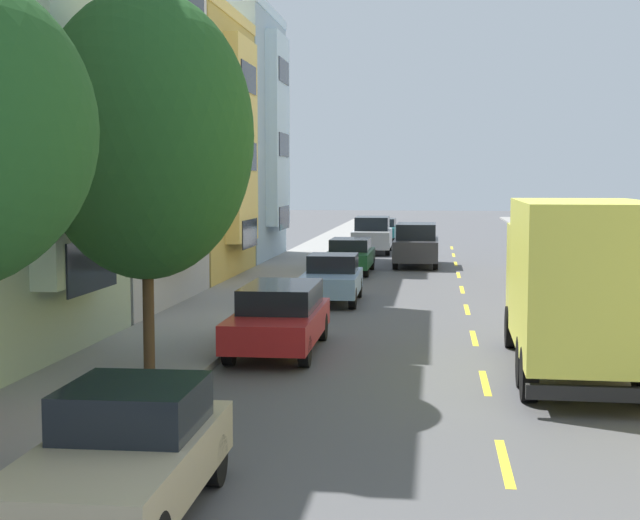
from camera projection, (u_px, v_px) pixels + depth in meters
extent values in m
plane|color=#4C4C4F|center=(460.00, 280.00, 35.32)|extent=(160.00, 160.00, 0.00)
cube|color=gray|center=(270.00, 282.00, 34.22)|extent=(3.20, 120.00, 0.14)
cube|color=yellow|center=(505.00, 462.00, 12.59)|extent=(0.14, 2.20, 0.01)
cube|color=yellow|center=(485.00, 383.00, 17.53)|extent=(0.14, 2.20, 0.01)
cube|color=yellow|center=(474.00, 338.00, 22.47)|extent=(0.14, 2.20, 0.01)
cube|color=yellow|center=(467.00, 309.00, 27.41)|extent=(0.14, 2.20, 0.01)
cube|color=yellow|center=(462.00, 290.00, 32.36)|extent=(0.14, 2.20, 0.01)
cube|color=yellow|center=(458.00, 275.00, 37.30)|extent=(0.14, 2.20, 0.01)
cube|color=yellow|center=(456.00, 264.00, 42.24)|extent=(0.14, 2.20, 0.01)
cube|color=yellow|center=(454.00, 255.00, 47.18)|extent=(0.14, 2.20, 0.01)
cube|color=yellow|center=(452.00, 248.00, 52.12)|extent=(0.14, 2.20, 0.01)
cube|color=beige|center=(75.00, 64.00, 18.90)|extent=(0.55, 3.62, 9.05)
cube|color=#1E232D|center=(93.00, 265.00, 19.23)|extent=(0.04, 2.75, 1.10)
cube|color=#1E232D|center=(89.00, 98.00, 18.92)|extent=(0.04, 2.75, 1.10)
cube|color=silver|center=(183.00, 95.00, 27.05)|extent=(0.55, 3.62, 9.23)
cube|color=#1E232D|center=(195.00, 238.00, 27.39)|extent=(0.04, 2.75, 1.10)
cube|color=#1E232D|center=(193.00, 119.00, 27.07)|extent=(0.04, 2.75, 1.10)
cube|color=tan|center=(96.00, 152.00, 36.06)|extent=(11.17, 8.06, 9.97)
cube|color=#F9D572|center=(227.00, 14.00, 34.94)|extent=(0.60, 8.06, 0.44)
cube|color=#F9D572|center=(242.00, 141.00, 35.30)|extent=(0.55, 3.62, 7.78)
cube|color=#1E232D|center=(250.00, 234.00, 35.58)|extent=(0.04, 2.75, 1.10)
cube|color=#1E232D|center=(249.00, 156.00, 35.31)|extent=(0.04, 2.75, 1.10)
cube|color=#1E232D|center=(249.00, 78.00, 35.05)|extent=(0.04, 2.75, 1.10)
cube|color=#9EB7CC|center=(141.00, 141.00, 44.26)|extent=(12.93, 8.06, 11.51)
cube|color=#CAE7FE|center=(267.00, 12.00, 42.96)|extent=(0.60, 8.06, 0.44)
cube|color=#CAE7FE|center=(278.00, 130.00, 43.38)|extent=(0.55, 3.62, 8.98)
cube|color=#1E232D|center=(284.00, 218.00, 43.71)|extent=(0.04, 2.75, 1.10)
cube|color=#1E232D|center=(284.00, 145.00, 43.41)|extent=(0.04, 2.75, 1.10)
cube|color=#1E232D|center=(284.00, 71.00, 43.10)|extent=(0.04, 2.75, 1.10)
cylinder|color=#47331E|center=(149.00, 310.00, 17.44)|extent=(0.22, 0.22, 2.54)
ellipsoid|color=#1E4C1E|center=(146.00, 135.00, 17.15)|extent=(4.08, 4.08, 5.43)
cube|color=#D8D84C|center=(583.00, 276.00, 17.15)|extent=(2.52, 5.29, 2.83)
cube|color=#D8D84C|center=(560.00, 273.00, 20.89)|extent=(2.35, 1.95, 2.20)
cube|color=black|center=(556.00, 249.00, 21.73)|extent=(2.02, 0.13, 0.97)
cube|color=black|center=(601.00, 394.00, 14.79)|extent=(2.40, 0.22, 0.24)
cylinder|color=black|center=(606.00, 329.00, 20.89)|extent=(0.30, 0.97, 0.96)
cylinder|color=black|center=(511.00, 327.00, 21.21)|extent=(0.30, 0.97, 0.96)
cylinder|color=black|center=(529.00, 374.00, 16.05)|extent=(0.30, 0.97, 0.96)
cylinder|color=black|center=(524.00, 362.00, 17.13)|extent=(0.30, 0.97, 0.96)
cube|color=#AD1E1E|center=(279.00, 324.00, 20.62)|extent=(1.87, 4.72, 0.62)
cube|color=black|center=(281.00, 296.00, 20.94)|extent=(1.63, 2.84, 0.55)
cylinder|color=black|center=(229.00, 350.00, 19.15)|extent=(0.23, 0.66, 0.66)
cylinder|color=black|center=(305.00, 351.00, 18.97)|extent=(0.23, 0.66, 0.66)
cylinder|color=black|center=(257.00, 326.00, 22.32)|extent=(0.23, 0.66, 0.66)
cylinder|color=black|center=(322.00, 327.00, 22.13)|extent=(0.23, 0.66, 0.66)
cube|color=#195B60|center=(382.00, 231.00, 57.83)|extent=(1.89, 4.54, 0.60)
cube|color=black|center=(383.00, 222.00, 58.00)|extent=(1.63, 2.19, 0.50)
cylinder|color=black|center=(368.00, 237.00, 56.46)|extent=(0.23, 0.66, 0.66)
cylinder|color=black|center=(393.00, 238.00, 56.23)|extent=(0.23, 0.66, 0.66)
cylinder|color=black|center=(372.00, 234.00, 59.48)|extent=(0.23, 0.66, 0.66)
cylinder|color=black|center=(396.00, 235.00, 59.25)|extent=(0.23, 0.66, 0.66)
cube|color=#194C28|center=(350.00, 258.00, 38.04)|extent=(1.82, 4.51, 0.60)
cube|color=black|center=(350.00, 245.00, 38.21)|extent=(1.59, 2.17, 0.50)
cylinder|color=black|center=(327.00, 269.00, 36.65)|extent=(0.22, 0.66, 0.66)
cylinder|color=black|center=(366.00, 269.00, 36.45)|extent=(0.22, 0.66, 0.66)
cylinder|color=black|center=(335.00, 262.00, 39.68)|extent=(0.22, 0.66, 0.66)
cylinder|color=black|center=(372.00, 262.00, 39.47)|extent=(0.22, 0.66, 0.66)
cube|color=orange|center=(584.00, 268.00, 33.55)|extent=(1.94, 4.74, 0.62)
cube|color=black|center=(586.00, 253.00, 33.13)|extent=(1.67, 2.86, 0.55)
cylinder|color=black|center=(600.00, 273.00, 35.03)|extent=(0.24, 0.67, 0.66)
cylinder|color=black|center=(557.00, 272.00, 35.27)|extent=(0.24, 0.67, 0.66)
cylinder|color=black|center=(614.00, 282.00, 31.88)|extent=(0.24, 0.67, 0.66)
cylinder|color=black|center=(567.00, 281.00, 32.12)|extent=(0.24, 0.67, 0.66)
cube|color=#7A9EC6|center=(332.00, 283.00, 28.90)|extent=(1.82, 4.03, 0.62)
cube|color=black|center=(333.00, 263.00, 29.32)|extent=(1.56, 1.71, 0.55)
cylinder|color=black|center=(302.00, 297.00, 27.66)|extent=(0.23, 0.66, 0.66)
cylinder|color=black|center=(353.00, 298.00, 27.50)|extent=(0.23, 0.66, 0.66)
cylinder|color=black|center=(313.00, 287.00, 30.35)|extent=(0.23, 0.66, 0.66)
cylinder|color=black|center=(358.00, 288.00, 30.19)|extent=(0.23, 0.66, 0.66)
cube|color=silver|center=(549.00, 251.00, 41.85)|extent=(1.90, 4.54, 0.60)
cube|color=black|center=(550.00, 239.00, 41.58)|extent=(1.63, 2.20, 0.50)
cylinder|color=black|center=(563.00, 255.00, 43.27)|extent=(0.24, 0.66, 0.66)
cylinder|color=black|center=(529.00, 255.00, 43.50)|extent=(0.24, 0.66, 0.66)
cylinder|color=black|center=(571.00, 261.00, 40.26)|extent=(0.24, 0.66, 0.66)
cylinder|color=black|center=(535.00, 260.00, 40.49)|extent=(0.24, 0.66, 0.66)
cube|color=#B2B5BA|center=(372.00, 238.00, 48.42)|extent=(2.03, 4.83, 0.90)
cube|color=black|center=(372.00, 223.00, 48.35)|extent=(1.76, 2.81, 0.70)
cylinder|color=black|center=(354.00, 249.00, 46.94)|extent=(0.23, 0.66, 0.66)
cylinder|color=black|center=(388.00, 249.00, 46.75)|extent=(0.23, 0.66, 0.66)
cylinder|color=black|center=(358.00, 245.00, 50.17)|extent=(0.23, 0.66, 0.66)
cylinder|color=black|center=(390.00, 245.00, 49.98)|extent=(0.23, 0.66, 0.66)
cube|color=tan|center=(121.00, 468.00, 10.33)|extent=(1.80, 4.03, 0.62)
cube|color=black|center=(134.00, 407.00, 10.76)|extent=(1.56, 1.70, 0.55)
cylinder|color=black|center=(99.00, 456.00, 11.79)|extent=(0.23, 0.66, 0.66)
cylinder|color=black|center=(214.00, 460.00, 11.62)|extent=(0.23, 0.66, 0.66)
cube|color=#333338|center=(416.00, 249.00, 41.06)|extent=(1.95, 4.80, 0.90)
cube|color=black|center=(416.00, 231.00, 40.99)|extent=(1.72, 2.78, 0.70)
cylinder|color=black|center=(395.00, 262.00, 39.60)|extent=(0.22, 0.66, 0.66)
cylinder|color=black|center=(435.00, 262.00, 39.38)|extent=(0.22, 0.66, 0.66)
cylinder|color=black|center=(398.00, 256.00, 42.82)|extent=(0.22, 0.66, 0.66)
cylinder|color=black|center=(435.00, 256.00, 42.61)|extent=(0.22, 0.66, 0.66)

